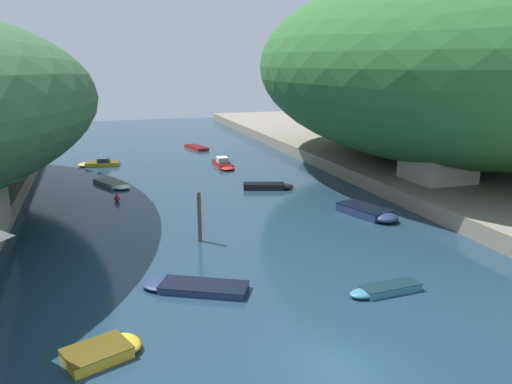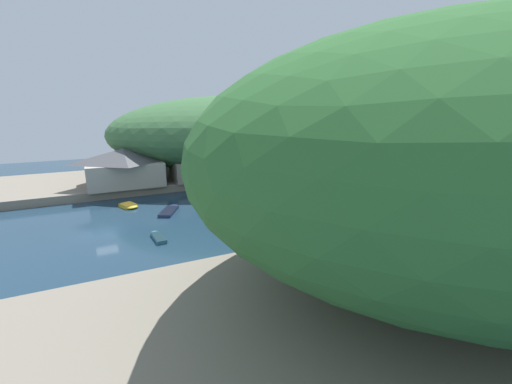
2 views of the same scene
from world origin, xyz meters
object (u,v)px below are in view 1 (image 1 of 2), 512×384
(boat_white_cruiser, at_px, (370,213))
(boat_near_quay, at_px, (98,163))
(right_bank_cottage, at_px, (439,154))
(boat_far_right_bank, at_px, (224,164))
(boat_far_upstream, at_px, (114,184))
(boat_moored_right, at_px, (106,350))
(channel_buoy_near, at_px, (117,198))
(boat_yellow_tender, at_px, (194,147))
(boat_open_rowboat, at_px, (383,290))
(boat_mid_channel, at_px, (270,186))
(boat_navy_launch, at_px, (191,287))

(boat_white_cruiser, bearing_deg, boat_near_quay, -70.92)
(right_bank_cottage, height_order, boat_white_cruiser, right_bank_cottage)
(boat_far_right_bank, xyz_separation_m, boat_white_cruiser, (6.27, -22.94, 0.04))
(boat_near_quay, relative_size, boat_far_upstream, 0.90)
(boat_far_right_bank, relative_size, boat_far_upstream, 1.04)
(boat_moored_right, distance_m, boat_far_upstream, 30.98)
(boat_white_cruiser, height_order, channel_buoy_near, channel_buoy_near)
(right_bank_cottage, bearing_deg, boat_white_cruiser, -155.32)
(boat_yellow_tender, bearing_deg, boat_open_rowboat, -103.11)
(right_bank_cottage, height_order, boat_open_rowboat, right_bank_cottage)
(boat_moored_right, bearing_deg, boat_far_upstream, 155.46)
(boat_mid_channel, bearing_deg, boat_moored_right, -14.74)
(boat_open_rowboat, bearing_deg, boat_navy_launch, 66.96)
(boat_far_right_bank, bearing_deg, boat_far_upstream, 25.71)
(boat_open_rowboat, bearing_deg, boat_moored_right, 93.24)
(boat_open_rowboat, relative_size, channel_buoy_near, 5.59)
(boat_yellow_tender, bearing_deg, boat_far_upstream, -135.08)
(boat_open_rowboat, xyz_separation_m, boat_yellow_tender, (-0.58, 49.34, -0.01))
(right_bank_cottage, distance_m, boat_yellow_tender, 36.80)
(boat_open_rowboat, bearing_deg, boat_near_quay, 16.12)
(boat_far_right_bank, height_order, boat_moored_right, boat_far_right_bank)
(boat_far_right_bank, distance_m, boat_far_upstream, 14.16)
(boat_open_rowboat, xyz_separation_m, boat_far_right_bank, (0.16, 35.24, 0.11))
(boat_open_rowboat, height_order, boat_moored_right, boat_moored_right)
(boat_far_right_bank, height_order, boat_far_upstream, boat_far_right_bank)
(boat_far_right_bank, height_order, channel_buoy_near, boat_far_right_bank)
(boat_moored_right, distance_m, boat_white_cruiser, 24.97)
(boat_mid_channel, bearing_deg, right_bank_cottage, 82.56)
(boat_mid_channel, xyz_separation_m, boat_near_quay, (-15.84, 17.00, 0.02))
(right_bank_cottage, relative_size, boat_far_upstream, 1.02)
(boat_yellow_tender, distance_m, channel_buoy_near, 28.61)
(boat_yellow_tender, height_order, boat_near_quay, boat_near_quay)
(boat_white_cruiser, xyz_separation_m, boat_far_upstream, (-19.16, 17.08, -0.16))
(boat_near_quay, bearing_deg, boat_yellow_tender, -49.45)
(right_bank_cottage, bearing_deg, boat_yellow_tender, 116.82)
(boat_moored_right, relative_size, boat_near_quay, 0.73)
(boat_open_rowboat, xyz_separation_m, boat_mid_channel, (1.84, 23.43, 0.07))
(boat_white_cruiser, bearing_deg, boat_moored_right, 16.79)
(boat_white_cruiser, distance_m, boat_far_upstream, 25.67)
(boat_near_quay, distance_m, channel_buoy_near, 17.06)
(boat_mid_channel, height_order, boat_far_upstream, boat_mid_channel)
(boat_far_right_bank, bearing_deg, channel_buoy_near, 43.88)
(boat_open_rowboat, relative_size, boat_yellow_tender, 0.68)
(boat_far_upstream, bearing_deg, boat_near_quay, -108.69)
(boat_far_right_bank, xyz_separation_m, boat_near_quay, (-14.16, 5.19, -0.02))
(boat_navy_launch, height_order, boat_white_cruiser, boat_white_cruiser)
(boat_yellow_tender, bearing_deg, channel_buoy_near, -128.79)
(right_bank_cottage, distance_m, boat_moored_right, 35.53)
(boat_navy_launch, distance_m, boat_near_quay, 37.12)
(boat_mid_channel, xyz_separation_m, channel_buoy_near, (-14.51, -0.01, 0.02))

